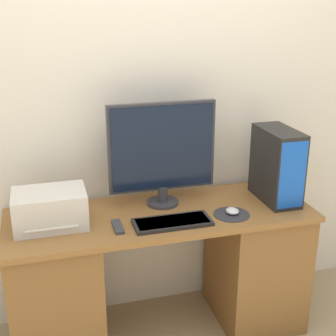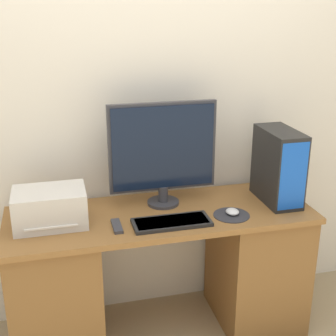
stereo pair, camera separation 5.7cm
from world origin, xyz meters
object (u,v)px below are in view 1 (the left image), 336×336
computer_tower (277,165)px  mouse (232,211)px  remote_control (118,227)px  printer (50,209)px  keyboard (172,222)px  monitor (162,150)px

computer_tower → mouse: bearing=-159.1°
computer_tower → remote_control: 0.92m
printer → remote_control: size_ratio=2.42×
keyboard → mouse: bearing=4.2°
computer_tower → remote_control: bearing=-172.9°
keyboard → computer_tower: computer_tower is taller
mouse → remote_control: (-0.59, 0.00, -0.01)m
monitor → mouse: size_ratio=7.48×
monitor → computer_tower: (0.61, -0.11, -0.10)m
monitor → printer: bearing=-169.9°
computer_tower → printer: size_ratio=1.15×
printer → computer_tower: bearing=-0.3°
computer_tower → printer: bearing=179.7°
printer → remote_control: printer is taller
remote_control → monitor: bearing=38.2°
mouse → remote_control: size_ratio=0.53×
mouse → printer: 0.91m
remote_control → computer_tower: bearing=7.1°
mouse → monitor: bearing=143.9°
computer_tower → remote_control: (-0.89, -0.11, -0.19)m
keyboard → remote_control: 0.27m
keyboard → remote_control: (-0.27, 0.03, -0.00)m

